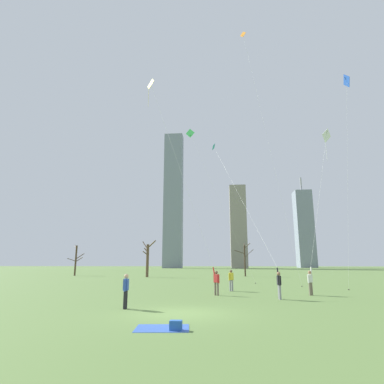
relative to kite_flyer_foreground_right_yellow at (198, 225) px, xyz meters
name	(u,v)px	position (x,y,z in m)	size (l,w,h in m)	color
ground_plane	(180,313)	(-0.16, -8.90, -4.89)	(400.00, 400.00, 0.00)	#5B7A3D
kite_flyer_foreground_right_yellow	(198,225)	(0.00, 0.00, 0.00)	(6.54, 4.61, 19.18)	#726656
kite_flyer_midfield_right_teal	(267,258)	(4.71, -1.48, -2.40)	(4.36, 14.25, 15.34)	gray
kite_flyer_midfield_center_white	(315,243)	(8.52, 0.81, -1.28)	(4.42, 5.56, 14.14)	#726656
bystander_watching_nearby	(231,279)	(2.43, 2.55, -3.99)	(0.40, 0.38, 1.62)	gray
bystander_far_off_by_trees	(126,289)	(-2.95, -7.74, -3.99)	(0.22, 0.51, 1.62)	black
distant_kite_low_near_trees_orange	(249,60)	(5.41, 10.37, 20.69)	(4.59, 3.19, 29.82)	orange
distant_kite_drifting_right_blue	(347,94)	(12.87, 2.90, 11.65)	(1.27, 2.46, 18.30)	blue
distant_kite_drifting_left_green	(193,141)	(-1.52, 14.49, 12.38)	(7.89, 2.72, 19.06)	green
picnic_spot	(170,327)	(-0.05, -12.35, -4.80)	(1.93, 1.57, 0.31)	#3359B2
bare_tree_right_of_center	(76,259)	(-23.47, 31.28, -2.16)	(2.60, 2.09, 5.32)	#4C3828
bare_tree_far_right_edge	(245,258)	(5.57, 30.70, -1.98)	(3.23, 2.25, 5.45)	#423326
bare_tree_rightmost	(148,258)	(-9.81, 26.87, -2.04)	(2.66, 2.23, 5.61)	brown
skyline_short_annex	(238,226)	(9.13, 111.42, 12.27)	(6.74, 6.41, 34.33)	gray
skyline_mid_tower_left	(173,199)	(-18.80, 113.58, 24.84)	(8.05, 5.53, 59.47)	gray
skyline_mid_tower_right	(304,229)	(40.76, 130.24, 12.98)	(7.59, 8.26, 42.48)	gray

